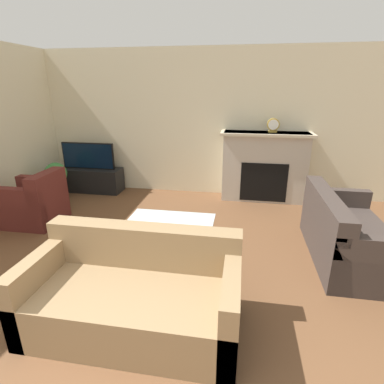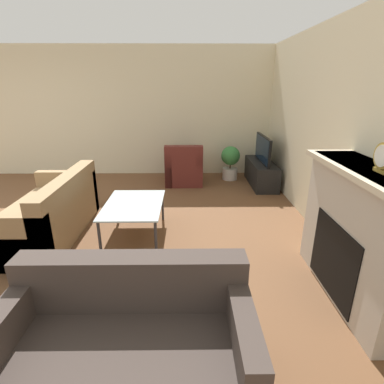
# 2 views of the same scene
# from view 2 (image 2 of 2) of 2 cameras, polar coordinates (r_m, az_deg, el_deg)

# --- Properties ---
(wall_back) EXTENTS (8.82, 0.06, 2.70)m
(wall_back) POSITION_cam_2_polar(r_m,az_deg,el_deg) (4.18, 25.22, 10.04)
(wall_back) COLOR beige
(wall_back) RESTS_ON ground_plane
(wall_left) EXTENTS (0.06, 7.88, 2.70)m
(wall_left) POSITION_cam_2_polar(r_m,az_deg,el_deg) (6.73, -6.61, 14.77)
(wall_left) COLOR beige
(wall_left) RESTS_ON ground_plane
(fireplace) EXTENTS (1.61, 0.48, 1.26)m
(fireplace) POSITION_cam_2_polar(r_m,az_deg,el_deg) (3.12, 29.46, -6.97)
(fireplace) COLOR #BCB2A3
(fireplace) RESTS_ON ground_plane
(tv_stand) EXTENTS (1.26, 0.44, 0.47)m
(tv_stand) POSITION_cam_2_polar(r_m,az_deg,el_deg) (6.22, 13.02, 3.52)
(tv_stand) COLOR black
(tv_stand) RESTS_ON ground_plane
(tv) EXTENTS (1.06, 0.06, 0.52)m
(tv) POSITION_cam_2_polar(r_m,az_deg,el_deg) (6.11, 13.36, 7.97)
(tv) COLOR black
(tv) RESTS_ON tv_stand
(couch_sectional) EXTENTS (1.80, 0.89, 0.82)m
(couch_sectional) POSITION_cam_2_polar(r_m,az_deg,el_deg) (4.42, -25.68, -3.97)
(couch_sectional) COLOR #8C704C
(couch_sectional) RESTS_ON ground_plane
(couch_loveseat) EXTENTS (0.86, 1.60, 0.82)m
(couch_loveseat) POSITION_cam_2_polar(r_m,az_deg,el_deg) (2.25, -12.09, -27.32)
(couch_loveseat) COLOR #3D332D
(couch_loveseat) RESTS_ON ground_plane
(armchair_by_window) EXTENTS (0.82, 0.75, 0.82)m
(armchair_by_window) POSITION_cam_2_polar(r_m,az_deg,el_deg) (6.15, -1.56, 4.48)
(armchair_by_window) COLOR #5B231E
(armchair_by_window) RESTS_ON ground_plane
(coffee_table) EXTENTS (1.07, 0.74, 0.46)m
(coffee_table) POSITION_cam_2_polar(r_m,az_deg,el_deg) (4.00, -11.03, -2.73)
(coffee_table) COLOR #333338
(coffee_table) RESTS_ON ground_plane
(potted_plant) EXTENTS (0.39, 0.39, 0.71)m
(potted_plant) POSITION_cam_2_polar(r_m,az_deg,el_deg) (6.41, 7.32, 5.91)
(potted_plant) COLOR beige
(potted_plant) RESTS_ON ground_plane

